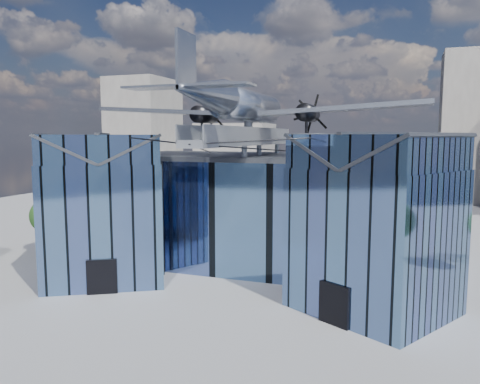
% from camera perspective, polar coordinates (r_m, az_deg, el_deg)
% --- Properties ---
extents(ground_plane, '(120.00, 120.00, 0.00)m').
position_cam_1_polar(ground_plane, '(36.67, -1.08, -11.60)').
color(ground_plane, gray).
extents(museum, '(32.88, 24.50, 17.60)m').
position_cam_1_polar(museum, '(40.73, 1.81, -1.72)').
color(museum, '#4C699B').
rests_on(museum, ground).
extents(bg_towers, '(77.00, 24.50, 26.00)m').
position_cam_1_polar(bg_towers, '(83.73, 12.29, 5.60)').
color(bg_towers, gray).
rests_on(bg_towers, ground).
extents(tree_side_w, '(4.59, 4.59, 5.52)m').
position_cam_1_polar(tree_side_w, '(50.07, -22.34, -2.71)').
color(tree_side_w, black).
rests_on(tree_side_w, ground).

